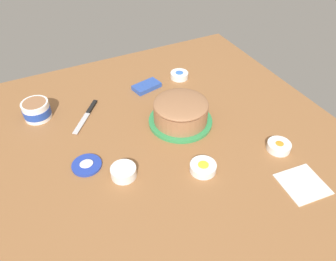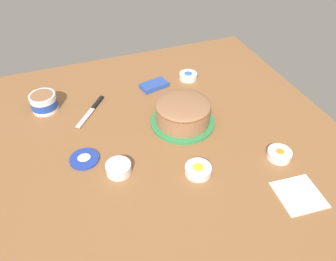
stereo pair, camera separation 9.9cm
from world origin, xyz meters
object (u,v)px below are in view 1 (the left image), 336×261
Objects in this scene: frosted_cake at (181,112)px; frosting_tub_lid at (87,165)px; sprinkle_bowl_pink at (124,172)px; paper_napkin at (303,184)px; frosting_tub at (36,110)px; sprinkle_bowl_yellow at (203,167)px; sprinkle_bowl_orange at (279,146)px; sprinkle_bowl_blue at (179,75)px; spreading_knife at (88,113)px; candy_box_lower at (147,86)px.

frosted_cake is 0.44m from frosting_tub_lid.
paper_napkin is at bearing 150.18° from sprinkle_bowl_pink.
frosting_tub is 1.12m from paper_napkin.
sprinkle_bowl_orange is at bearing 173.74° from sprinkle_bowl_yellow.
frosting_tub_lid is (-0.11, 0.38, -0.03)m from frosting_tub.
sprinkle_bowl_pink is 0.64m from paper_napkin.
frosting_tub_lid is 0.75× the size of paper_napkin.
paper_napkin is at bearing 147.47° from frosting_tub_lid.
sprinkle_bowl_blue is 0.93× the size of sprinkle_bowl_yellow.
sprinkle_bowl_pink reaches higher than spreading_knife.
frosting_tub is at bearing -65.48° from sprinkle_bowl_pink.
sprinkle_bowl_pink is 1.03× the size of sprinkle_bowl_blue.
sprinkle_bowl_pink reaches higher than candy_box_lower.
frosting_tub_lid is 1.23× the size of sprinkle_bowl_blue.
frosting_tub is at bearing -29.32° from frosted_cake.
frosting_tub is 1.26× the size of sprinkle_bowl_pink.
frosting_tub is at bearing -50.13° from sprinkle_bowl_yellow.
sprinkle_bowl_blue is at bearing -109.81° from sprinkle_bowl_yellow.
sprinkle_bowl_yellow is (0.22, 0.60, -0.00)m from sprinkle_bowl_blue.
frosted_cake is 0.36m from sprinkle_bowl_blue.
candy_box_lower is at bearing -92.63° from sprinkle_bowl_yellow.
frosting_tub reaches higher than spreading_knife.
paper_napkin is (-0.26, 0.80, -0.01)m from candy_box_lower.
frosting_tub is 1.27× the size of sprinkle_bowl_orange.
sprinkle_bowl_yellow is at bearing -6.26° from sprinkle_bowl_orange.
spreading_knife is 0.41m from sprinkle_bowl_pink.
candy_box_lower is at bearing -64.48° from sprinkle_bowl_orange.
sprinkle_bowl_orange is at bearing 142.58° from frosting_tub.
sprinkle_bowl_yellow reaches higher than spreading_knife.
candy_box_lower is 0.84m from paper_napkin.
frosted_cake is at bearing -49.66° from sprinkle_bowl_orange.
candy_box_lower is at bearing -166.69° from spreading_knife.
spreading_knife is 0.83m from sprinkle_bowl_orange.
sprinkle_bowl_yellow is (0.05, 0.28, -0.04)m from frosted_cake.
spreading_knife is 1.49× the size of candy_box_lower.
frosting_tub_lid is 0.15m from sprinkle_bowl_pink.
spreading_knife is at bearing 158.94° from frosting_tub.
sprinkle_bowl_orange is at bearing 130.34° from frosted_cake.
sprinkle_bowl_yellow is (0.33, -0.04, -0.00)m from sprinkle_bowl_orange.
frosted_cake is 0.55m from paper_napkin.
frosting_tub_lid is 1.21× the size of sprinkle_bowl_orange.
sprinkle_bowl_blue is at bearing -134.46° from sprinkle_bowl_pink.
sprinkle_bowl_orange is at bearing 99.60° from sprinkle_bowl_blue.
sprinkle_bowl_blue is 0.19m from candy_box_lower.
candy_box_lower is (-0.03, -0.59, -0.01)m from sprinkle_bowl_yellow.
sprinkle_bowl_pink is at bearing 28.57° from frosted_cake.
sprinkle_bowl_pink reaches higher than sprinkle_bowl_blue.
sprinkle_bowl_yellow is at bearing -36.92° from paper_napkin.
sprinkle_bowl_yellow reaches higher than candy_box_lower.
paper_napkin is (-0.23, 0.50, -0.05)m from frosted_cake.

